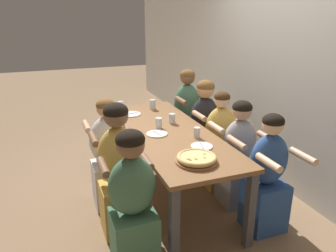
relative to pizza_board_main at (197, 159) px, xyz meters
name	(u,v)px	position (x,y,z in m)	size (l,w,h in m)	color
ground_plane	(168,194)	(-0.79, 0.05, -0.78)	(18.00, 18.00, 0.00)	#896B4C
restaurant_back_panel	(282,43)	(-0.79, 1.37, 0.82)	(10.00, 0.06, 3.20)	silver
dining_table	(168,138)	(-0.79, 0.05, -0.11)	(2.18, 0.80, 0.75)	brown
pizza_board_main	(197,159)	(0.00, 0.00, 0.00)	(0.35, 0.35, 0.06)	#996B42
empty_plate_a	(131,114)	(-1.46, -0.17, -0.03)	(0.24, 0.24, 0.02)	white
empty_plate_b	(202,146)	(-0.27, 0.18, -0.03)	(0.20, 0.20, 0.02)	white
empty_plate_c	(157,134)	(-0.72, -0.10, -0.03)	(0.21, 0.21, 0.02)	white
drinking_glass_a	(121,107)	(-1.68, -0.24, 0.02)	(0.08, 0.08, 0.12)	silver
drinking_glass_b	(172,119)	(-0.99, 0.18, 0.02)	(0.07, 0.07, 0.11)	silver
drinking_glass_c	(197,133)	(-0.50, 0.24, 0.02)	(0.06, 0.06, 0.11)	silver
drinking_glass_d	(159,123)	(-0.89, -0.02, 0.02)	(0.07, 0.07, 0.11)	silver
drinking_glass_e	(153,105)	(-1.59, 0.15, 0.03)	(0.08, 0.08, 0.12)	silver
diner_near_midright	(119,174)	(-0.36, -0.57, -0.22)	(0.51, 0.40, 1.22)	gold
diner_far_right	(267,179)	(0.08, 0.67, -0.28)	(0.51, 0.40, 1.12)	#2D5193
diner_far_center	(220,145)	(-0.78, 0.67, -0.28)	(0.51, 0.40, 1.11)	gold
diner_far_left	(187,117)	(-1.70, 0.67, -0.23)	(0.51, 0.40, 1.21)	#477556
diner_far_midright	(239,158)	(-0.39, 0.67, -0.28)	(0.51, 0.40, 1.11)	#99999E
diner_near_right	(133,205)	(0.10, -0.57, -0.25)	(0.51, 0.40, 1.14)	#477556
diner_near_center	(109,158)	(-0.84, -0.57, -0.27)	(0.51, 0.40, 1.14)	silver
diner_far_midleft	(204,130)	(-1.18, 0.67, -0.24)	(0.51, 0.40, 1.17)	#232328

